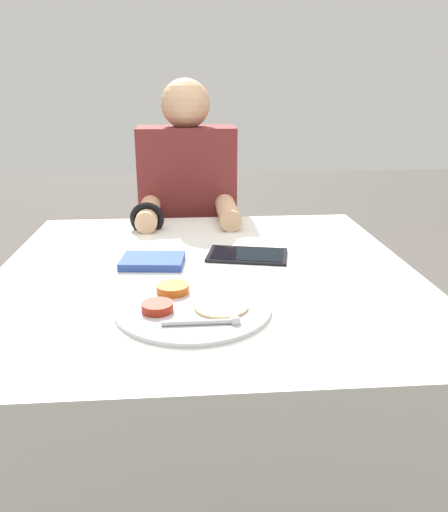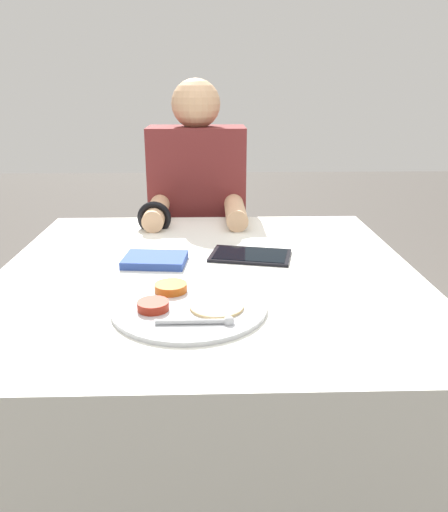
{
  "view_description": "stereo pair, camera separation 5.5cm",
  "coord_description": "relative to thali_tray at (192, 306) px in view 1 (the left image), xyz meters",
  "views": [
    {
      "loc": [
        -0.05,
        -1.18,
        1.19
      ],
      "look_at": [
        0.04,
        -0.07,
        0.81
      ],
      "focal_mm": 35.0,
      "sensor_mm": 36.0,
      "label": 1
    },
    {
      "loc": [
        0.01,
        -1.18,
        1.19
      ],
      "look_at": [
        0.04,
        -0.07,
        0.81
      ],
      "focal_mm": 35.0,
      "sensor_mm": 36.0,
      "label": 2
    }
  ],
  "objects": [
    {
      "name": "ground_plane",
      "position": [
        0.04,
        0.23,
        -0.76
      ],
      "size": [
        12.0,
        12.0,
        0.0
      ],
      "primitive_type": "plane",
      "color": "#4C4742"
    },
    {
      "name": "dining_table",
      "position": [
        0.04,
        0.23,
        -0.38
      ],
      "size": [
        1.05,
        1.07,
        0.75
      ],
      "color": "silver",
      "rests_on": "ground_plane"
    },
    {
      "name": "person_diner",
      "position": [
        0.0,
        0.92,
        -0.18
      ],
      "size": [
        0.37,
        0.47,
        1.22
      ],
      "color": "black",
      "rests_on": "ground_plane"
    },
    {
      "name": "tablet_device",
      "position": [
        0.16,
        0.33,
        -0.0
      ],
      "size": [
        0.24,
        0.18,
        0.01
      ],
      "color": "black",
      "rests_on": "dining_table"
    },
    {
      "name": "red_notebook",
      "position": [
        -0.1,
        0.28,
        0.0
      ],
      "size": [
        0.17,
        0.13,
        0.02
      ],
      "color": "silver",
      "rests_on": "dining_table"
    },
    {
      "name": "thali_tray",
      "position": [
        0.0,
        0.0,
        0.0
      ],
      "size": [
        0.32,
        0.32,
        0.03
      ],
      "color": "#B7BABF",
      "rests_on": "dining_table"
    }
  ]
}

